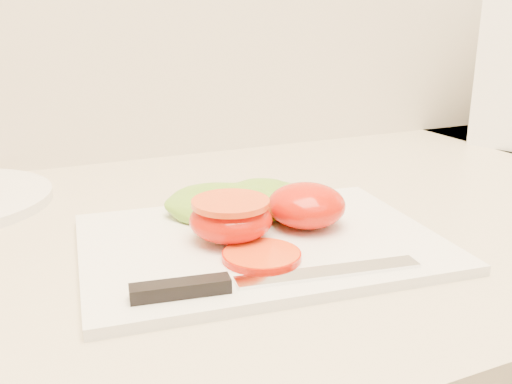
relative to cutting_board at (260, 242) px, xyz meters
name	(u,v)px	position (x,y,z in m)	size (l,w,h in m)	color
cutting_board	(260,242)	(0.00, 0.00, 0.00)	(0.35, 0.25, 0.01)	white
tomato_half_dome	(306,205)	(0.06, 0.01, 0.03)	(0.08, 0.08, 0.05)	red
tomato_half_cut	(231,218)	(-0.03, 0.01, 0.03)	(0.08, 0.08, 0.04)	red
tomato_slice_0	(262,256)	(-0.02, -0.05, 0.01)	(0.07, 0.07, 0.01)	orange
lettuce_leaf_0	(227,205)	(-0.01, 0.07, 0.02)	(0.14, 0.09, 0.03)	#6DB32F
lettuce_leaf_1	(263,199)	(0.04, 0.07, 0.02)	(0.12, 0.09, 0.03)	#6DB32F
knife	(242,282)	(-0.06, -0.09, 0.01)	(0.25, 0.05, 0.01)	silver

